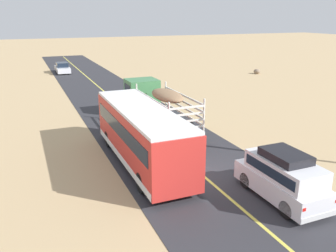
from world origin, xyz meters
TOP-DOWN VIEW (x-y plane):
  - ground_plane at (0.00, 0.00)m, footprint 240.00×240.00m
  - road_surface at (0.00, 0.00)m, footprint 8.00×120.00m
  - road_centre_line at (0.00, 0.00)m, footprint 0.16×117.60m
  - suv_near at (2.11, -3.69)m, footprint 1.90×4.62m
  - livestock_truck at (0.99, 10.20)m, footprint 2.53×9.70m
  - bus at (-2.38, 2.55)m, footprint 2.54×10.00m
  - car_far at (-2.57, 37.54)m, footprint 1.80×4.40m
  - boulder_near_shoulder at (22.78, 26.05)m, footprint 0.87×0.97m

SIDE VIEW (x-z plane):
  - ground_plane at x=0.00m, z-range 0.00..0.00m
  - road_surface at x=0.00m, z-range 0.00..0.02m
  - road_centre_line at x=0.00m, z-range 0.02..0.02m
  - boulder_near_shoulder at x=22.78m, z-range 0.00..0.66m
  - car_far at x=-2.57m, z-range -0.04..1.42m
  - suv_near at x=2.11m, z-range 0.01..2.29m
  - bus at x=-2.38m, z-range 0.14..3.35m
  - livestock_truck at x=0.99m, z-range 0.28..3.30m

